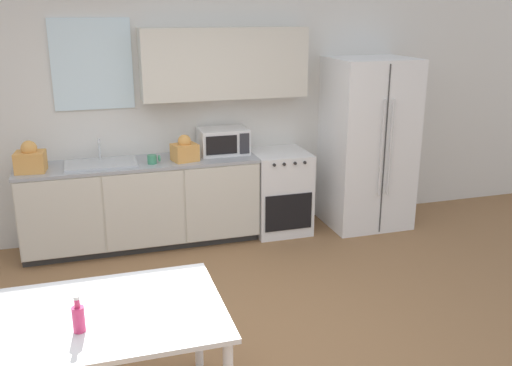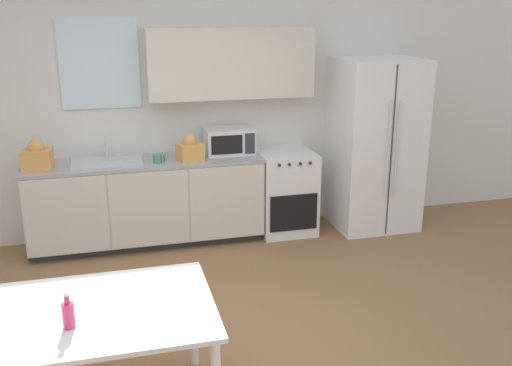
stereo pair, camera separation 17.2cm
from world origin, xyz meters
name	(u,v)px [view 1 (the left image)]	position (x,y,z in m)	size (l,w,h in m)	color
ground_plane	(217,349)	(0.00, 0.00, 0.00)	(12.00, 12.00, 0.00)	olive
wall_back	(171,102)	(0.10, 2.38, 1.44)	(12.00, 0.38, 2.70)	silver
kitchen_counter	(142,203)	(-0.29, 2.09, 0.46)	(2.39, 0.60, 0.90)	#333333
oven_range	(279,192)	(1.20, 2.08, 0.45)	(0.60, 0.64, 0.90)	white
refrigerator	(368,143)	(2.21, 2.01, 0.94)	(0.88, 0.80, 1.87)	white
kitchen_sink	(101,163)	(-0.67, 2.10, 0.92)	(0.69, 0.42, 0.22)	#B7BABC
microwave	(223,141)	(0.60, 2.18, 1.04)	(0.51, 0.36, 0.27)	silver
coffee_mug	(153,159)	(-0.17, 1.97, 0.95)	(0.13, 0.09, 0.09)	#3F8C66
grocery_bag_0	(30,159)	(-1.31, 2.02, 1.03)	(0.29, 0.26, 0.30)	#DB994C
grocery_bag_1	(185,150)	(0.15, 2.00, 1.01)	(0.28, 0.26, 0.27)	#DB994C
dining_table	(111,326)	(-0.74, -0.58, 0.66)	(1.28, 0.96, 0.75)	white
drink_bottle	(79,318)	(-0.91, -0.73, 0.83)	(0.07, 0.07, 0.21)	#DB386B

